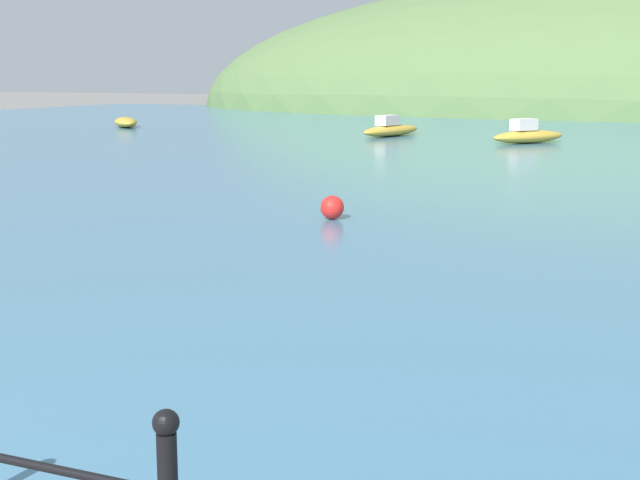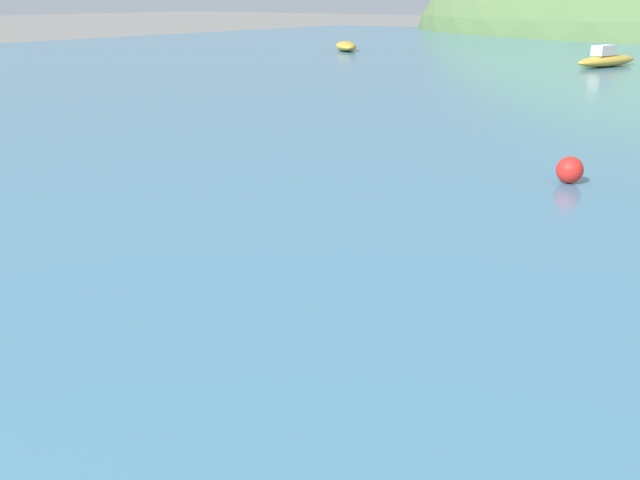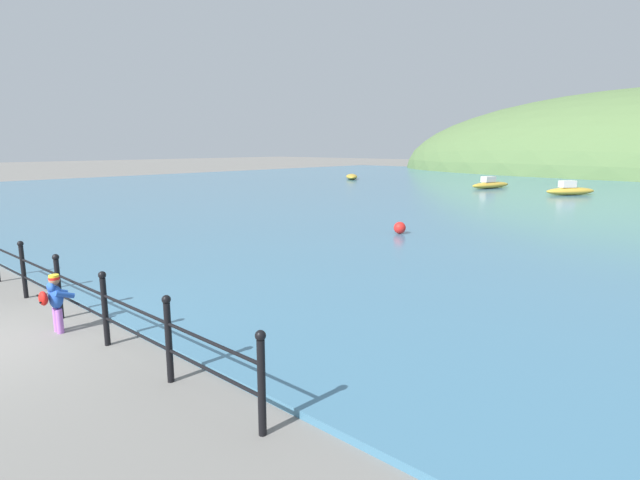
# 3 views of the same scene
# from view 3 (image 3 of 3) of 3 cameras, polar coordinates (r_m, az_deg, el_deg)

# --- Properties ---
(water) EXTENTS (80.00, 60.00, 0.10)m
(water) POSITION_cam_3_polar(r_m,az_deg,el_deg) (35.08, 27.32, 4.52)
(water) COLOR teal
(water) RESTS_ON ground
(iron_railing) EXTENTS (9.41, 0.12, 1.21)m
(iron_railing) POSITION_cam_3_polar(r_m,az_deg,el_deg) (9.39, -25.76, -5.63)
(iron_railing) COLOR black
(iron_railing) RESTS_ON ground
(child_in_coat) EXTENTS (0.38, 0.53, 1.00)m
(child_in_coat) POSITION_cam_3_polar(r_m,az_deg,el_deg) (9.50, -28.06, -5.87)
(child_in_coat) COLOR #AD66C6
(child_in_coat) RESTS_ON ground
(boat_red_dinghy) EXTENTS (2.83, 3.03, 0.47)m
(boat_red_dinghy) POSITION_cam_3_polar(r_m,az_deg,el_deg) (46.23, 3.64, 7.25)
(boat_red_dinghy) COLOR gold
(boat_red_dinghy) RESTS_ON water
(boat_green_fishing) EXTENTS (1.84, 3.92, 0.86)m
(boat_green_fishing) POSITION_cam_3_polar(r_m,az_deg,el_deg) (38.20, 18.89, 6.04)
(boat_green_fishing) COLOR gold
(boat_green_fishing) RESTS_ON water
(boat_nearest_quay) EXTENTS (2.73, 3.23, 0.90)m
(boat_nearest_quay) POSITION_cam_3_polar(r_m,az_deg,el_deg) (34.81, 26.66, 5.10)
(boat_nearest_quay) COLOR gold
(boat_nearest_quay) RESTS_ON water
(mooring_buoy) EXTENTS (0.42, 0.42, 0.42)m
(mooring_buoy) POSITION_cam_3_polar(r_m,az_deg,el_deg) (17.57, 9.10, 1.39)
(mooring_buoy) COLOR red
(mooring_buoy) RESTS_ON water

